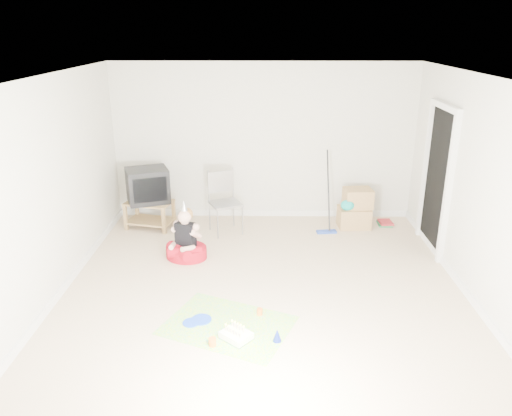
{
  "coord_description": "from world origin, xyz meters",
  "views": [
    {
      "loc": [
        -0.01,
        -5.65,
        3.1
      ],
      "look_at": [
        -0.1,
        0.4,
        0.9
      ],
      "focal_mm": 35.0,
      "sensor_mm": 36.0,
      "label": 1
    }
  ],
  "objects_px": {
    "tv_stand": "(150,212)",
    "cardboard_boxes": "(355,209)",
    "birthday_cake": "(236,336)",
    "seated_woman": "(186,245)",
    "crt_tv": "(148,185)",
    "folding_chair": "(226,203)"
  },
  "relations": [
    {
      "from": "seated_woman",
      "to": "cardboard_boxes",
      "type": "bearing_deg",
      "value": 24.9
    },
    {
      "from": "cardboard_boxes",
      "to": "birthday_cake",
      "type": "relative_size",
      "value": 1.69
    },
    {
      "from": "folding_chair",
      "to": "cardboard_boxes",
      "type": "bearing_deg",
      "value": 7.28
    },
    {
      "from": "birthday_cake",
      "to": "cardboard_boxes",
      "type": "bearing_deg",
      "value": 60.86
    },
    {
      "from": "crt_tv",
      "to": "cardboard_boxes",
      "type": "relative_size",
      "value": 0.98
    },
    {
      "from": "crt_tv",
      "to": "birthday_cake",
      "type": "height_order",
      "value": "crt_tv"
    },
    {
      "from": "tv_stand",
      "to": "birthday_cake",
      "type": "xyz_separation_m",
      "value": [
        1.57,
        -3.1,
        -0.23
      ]
    },
    {
      "from": "tv_stand",
      "to": "cardboard_boxes",
      "type": "height_order",
      "value": "cardboard_boxes"
    },
    {
      "from": "crt_tv",
      "to": "tv_stand",
      "type": "bearing_deg",
      "value": -66.11
    },
    {
      "from": "tv_stand",
      "to": "crt_tv",
      "type": "relative_size",
      "value": 1.28
    },
    {
      "from": "tv_stand",
      "to": "birthday_cake",
      "type": "bearing_deg",
      "value": -63.14
    },
    {
      "from": "seated_woman",
      "to": "birthday_cake",
      "type": "relative_size",
      "value": 2.26
    },
    {
      "from": "cardboard_boxes",
      "to": "crt_tv",
      "type": "bearing_deg",
      "value": -178.41
    },
    {
      "from": "seated_woman",
      "to": "birthday_cake",
      "type": "height_order",
      "value": "seated_woman"
    },
    {
      "from": "seated_woman",
      "to": "folding_chair",
      "type": "bearing_deg",
      "value": 61.88
    },
    {
      "from": "cardboard_boxes",
      "to": "seated_woman",
      "type": "bearing_deg",
      "value": -155.1
    },
    {
      "from": "cardboard_boxes",
      "to": "seated_woman",
      "type": "height_order",
      "value": "seated_woman"
    },
    {
      "from": "cardboard_boxes",
      "to": "birthday_cake",
      "type": "xyz_separation_m",
      "value": [
        -1.78,
        -3.19,
        -0.27
      ]
    },
    {
      "from": "tv_stand",
      "to": "seated_woman",
      "type": "bearing_deg",
      "value": -55.89
    },
    {
      "from": "crt_tv",
      "to": "cardboard_boxes",
      "type": "distance_m",
      "value": 3.37
    },
    {
      "from": "folding_chair",
      "to": "cardboard_boxes",
      "type": "height_order",
      "value": "folding_chair"
    },
    {
      "from": "birthday_cake",
      "to": "seated_woman",
      "type": "bearing_deg",
      "value": 112.34
    }
  ]
}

